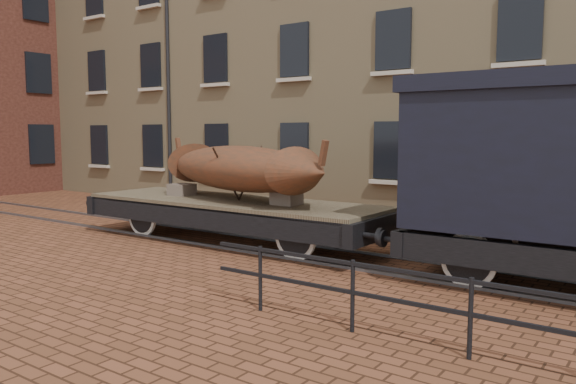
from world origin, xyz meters
The scene contains 5 objects.
ground centered at (0.00, 0.00, 0.00)m, with size 90.00×90.00×0.00m, color #58311D.
warehouse_cream centered at (3.00, 9.99, 7.00)m, with size 40.00×10.19×14.00m.
rail_track centered at (0.00, 0.00, 0.03)m, with size 30.00×1.52×0.06m.
flatcar_wagon centered at (-0.95, 0.00, 0.85)m, with size 9.06×2.46×1.37m.
iron_boat centered at (-0.68, 0.00, 1.86)m, with size 6.23×3.12×1.52m.
Camera 1 is at (8.21, -10.35, 2.70)m, focal length 35.00 mm.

